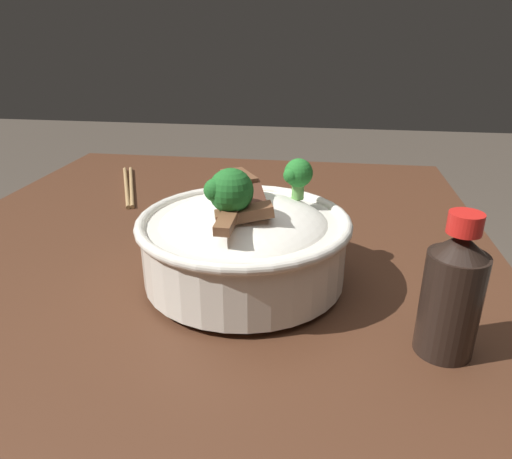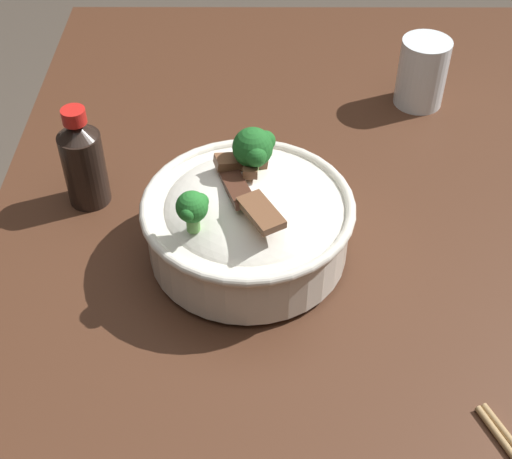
# 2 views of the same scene
# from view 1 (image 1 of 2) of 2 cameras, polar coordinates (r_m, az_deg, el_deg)

# --- Properties ---
(dining_table) EXTENTS (1.18, 0.80, 0.78)m
(dining_table) POSITION_cam_1_polar(r_m,az_deg,el_deg) (0.63, -8.84, -18.81)
(dining_table) COLOR #472819
(dining_table) RESTS_ON ground
(rice_bowl) EXTENTS (0.24, 0.24, 0.15)m
(rice_bowl) POSITION_cam_1_polar(r_m,az_deg,el_deg) (0.53, -1.43, -1.11)
(rice_bowl) COLOR silver
(rice_bowl) RESTS_ON dining_table
(chopsticks_pair) EXTENTS (0.22, 0.11, 0.01)m
(chopsticks_pair) POSITION_cam_1_polar(r_m,az_deg,el_deg) (0.92, -15.16, 5.14)
(chopsticks_pair) COLOR #9E7A4C
(chopsticks_pair) RESTS_ON dining_table
(soy_sauce_bottle) EXTENTS (0.05, 0.05, 0.14)m
(soy_sauce_bottle) POSITION_cam_1_polar(r_m,az_deg,el_deg) (0.45, 22.67, -7.15)
(soy_sauce_bottle) COLOR black
(soy_sauce_bottle) RESTS_ON dining_table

